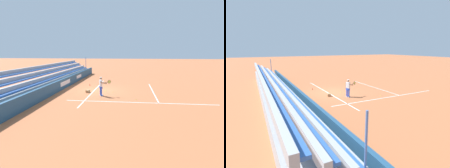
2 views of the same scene
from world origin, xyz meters
The scene contains 13 objects.
ground_plane centered at (0.00, 0.00, 0.00)m, with size 160.00×160.00×0.00m, color #B7663D.
court_baseline_white centered at (0.00, -0.50, 0.00)m, with size 12.00×0.10×0.01m, color white.
court_sideline_white centered at (4.11, 4.00, 0.00)m, with size 0.10×12.00×0.01m, color white.
court_service_line_white centered at (0.00, 5.50, 0.00)m, with size 8.22×0.10×0.01m, color white.
back_wall_sponsor_board centered at (-0.01, -4.02, 0.55)m, with size 27.37×0.25×1.10m.
bleacher_stand centered at (0.00, -5.85, 0.73)m, with size 26.00×2.40×2.95m.
tennis_player centered at (2.31, 0.60, 0.89)m, with size 0.57×1.08×1.71m.
ball_box_cardboard centered at (1.22, -0.92, 0.13)m, with size 0.40×0.30×0.26m, color #A87F51.
tennis_ball_stray_back centered at (3.38, 3.74, 0.03)m, with size 0.07×0.07×0.07m, color #CCE533.
tennis_ball_toward_net centered at (0.84, 1.53, 0.03)m, with size 0.07×0.07×0.07m, color #CCE533.
tennis_ball_on_baseline centered at (-3.19, 3.19, 0.03)m, with size 0.07×0.07×0.07m, color #CCE533.
tennis_ball_by_box centered at (0.44, 0.76, 0.03)m, with size 0.07×0.07×0.07m, color #CCE533.
water_bottle centered at (-2.08, -1.52, 0.11)m, with size 0.07×0.07×0.22m, color #EA4C33.
Camera 2 is at (16.43, -7.56, 4.70)m, focal length 28.00 mm.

